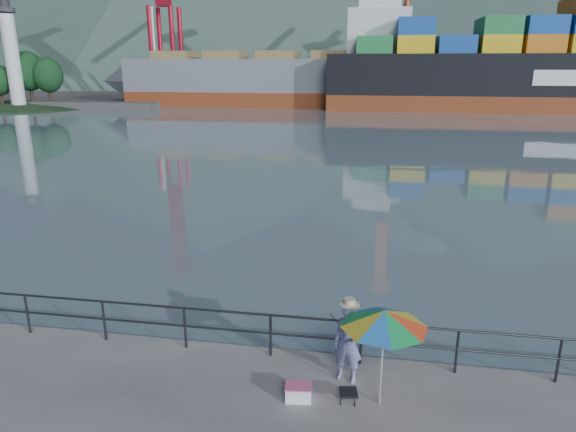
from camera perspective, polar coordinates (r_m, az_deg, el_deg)
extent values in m
cube|color=slate|center=(138.45, 8.68, 13.80)|extent=(500.00, 280.00, 0.00)
cube|color=#514F4C|center=(101.70, 13.93, 12.56)|extent=(200.00, 40.00, 0.40)
cylinder|color=#2D3033|center=(11.72, -6.86, -10.51)|extent=(22.00, 0.05, 0.05)
cylinder|color=#2D3033|center=(11.93, -6.78, -12.43)|extent=(22.00, 0.05, 0.05)
cube|color=#2D3033|center=(11.95, -6.77, -12.64)|extent=(22.00, 0.06, 1.00)
cone|color=#385147|center=(245.44, -27.76, 19.77)|extent=(228.80, 228.80, 55.00)
cylinder|color=white|center=(86.68, -28.25, 14.83)|extent=(2.00, 2.00, 13.00)
cylinder|color=#2D2D2D|center=(87.02, -28.96, 19.73)|extent=(1.80, 1.80, 2.00)
cube|color=red|center=(100.58, 14.07, 14.00)|extent=(6.00, 2.40, 5.20)
cube|color=#194CA5|center=(101.19, 17.91, 14.46)|extent=(6.00, 2.40, 7.80)
cube|color=#194CA5|center=(102.26, 21.62, 14.12)|extent=(6.00, 2.40, 7.80)
cube|color=orange|center=(103.81, 25.05, 12.32)|extent=(6.00, 2.40, 2.60)
cube|color=orange|center=(105.56, 28.72, 13.32)|extent=(6.00, 2.40, 7.80)
cube|color=orange|center=(103.57, 13.96, 14.07)|extent=(6.00, 2.40, 5.20)
cube|color=orange|center=(104.26, 17.56, 13.09)|extent=(6.00, 2.40, 2.60)
cube|color=red|center=(105.20, 21.30, 14.20)|extent=(6.00, 2.40, 7.80)
cube|color=#194CA5|center=(106.66, 24.73, 13.14)|extent=(6.00, 2.40, 5.20)
cube|color=yellow|center=(108.50, 28.03, 12.07)|extent=(6.00, 2.40, 2.60)
imported|color=navy|center=(10.83, 6.70, -13.85)|extent=(0.70, 0.55, 1.69)
cylinder|color=white|center=(10.21, 10.38, -15.67)|extent=(0.04, 0.04, 1.82)
cone|color=#2A78C8|center=(9.76, 10.66, -11.14)|extent=(1.87, 1.87, 0.34)
cube|color=black|center=(10.56, 6.72, -18.88)|extent=(0.40, 0.40, 0.05)
cube|color=#2D3033|center=(10.63, 6.70, -19.38)|extent=(0.29, 0.29, 0.18)
cube|color=white|center=(10.59, 1.16, -19.07)|extent=(0.53, 0.39, 0.29)
cylinder|color=black|center=(12.00, 5.15, -15.24)|extent=(0.11, 1.67, 1.18)
cube|color=maroon|center=(84.13, -1.15, 12.80)|extent=(48.37, 8.37, 2.50)
cube|color=gray|center=(83.96, -1.16, 15.35)|extent=(48.37, 8.37, 5.00)
cube|color=silver|center=(82.55, 10.06, 19.26)|extent=(9.00, 7.03, 7.00)
cube|color=maroon|center=(83.92, 27.62, 10.96)|extent=(64.68, 10.78, 2.50)
cube|color=black|center=(83.75, 28.00, 13.70)|extent=(64.68, 10.78, 5.60)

